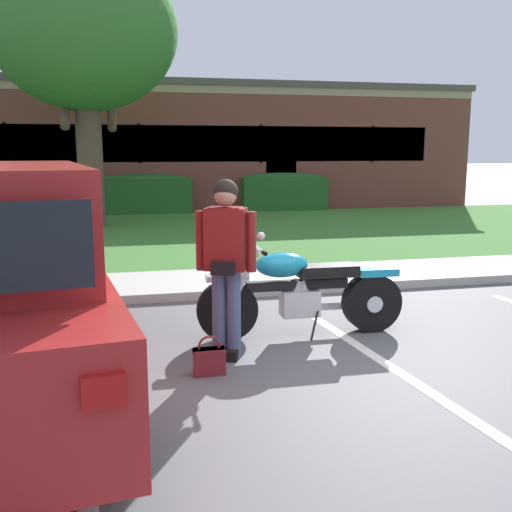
{
  "coord_description": "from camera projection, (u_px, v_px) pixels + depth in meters",
  "views": [
    {
      "loc": [
        -2.07,
        -4.54,
        1.97
      ],
      "look_at": [
        -0.64,
        1.54,
        0.85
      ],
      "focal_mm": 41.73,
      "sensor_mm": 36.0,
      "label": 1
    }
  ],
  "objects": [
    {
      "name": "motorcycle",
      "position": [
        309.0,
        290.0,
        6.33
      ],
      "size": [
        2.24,
        0.82,
        1.26
      ],
      "color": "black",
      "rests_on": "ground"
    },
    {
      "name": "concrete_walk",
      "position": [
        260.0,
        279.0,
        9.0
      ],
      "size": [
        60.0,
        1.5,
        0.08
      ],
      "primitive_type": "cube",
      "color": "#B7B2A8",
      "rests_on": "ground"
    },
    {
      "name": "stall_stripe_0",
      "position": [
        78.0,
        396.0,
        4.81
      ],
      "size": [
        0.52,
        4.39,
        0.01
      ],
      "primitive_type": "cube",
      "rotation": [
        0.0,
        0.0,
        0.09
      ],
      "color": "silver",
      "rests_on": "ground"
    },
    {
      "name": "rider_person",
      "position": [
        226.0,
        256.0,
        5.55
      ],
      "size": [
        0.54,
        0.38,
        1.7
      ],
      "color": "black",
      "rests_on": "ground"
    },
    {
      "name": "brick_building",
      "position": [
        134.0,
        147.0,
        23.3
      ],
      "size": [
        22.3,
        11.63,
        4.08
      ],
      "color": "brown",
      "rests_on": "ground"
    },
    {
      "name": "shade_tree",
      "position": [
        84.0,
        32.0,
        14.1
      ],
      "size": [
        4.46,
        4.46,
        6.66
      ],
      "color": "brown",
      "rests_on": "ground"
    },
    {
      "name": "hedge_center_left",
      "position": [
        144.0,
        193.0,
        18.01
      ],
      "size": [
        2.82,
        0.9,
        1.24
      ],
      "color": "#235623",
      "rests_on": "ground"
    },
    {
      "name": "handbag",
      "position": [
        209.0,
        359.0,
        5.26
      ],
      "size": [
        0.28,
        0.13,
        0.36
      ],
      "color": "maroon",
      "rests_on": "ground"
    },
    {
      "name": "curb_strip",
      "position": [
        275.0,
        290.0,
        8.18
      ],
      "size": [
        60.0,
        0.2,
        0.12
      ],
      "primitive_type": "cube",
      "color": "#B7B2A8",
      "rests_on": "ground"
    },
    {
      "name": "ground_plane",
      "position": [
        369.0,
        380.0,
        5.16
      ],
      "size": [
        140.0,
        140.0,
        0.0
      ],
      "primitive_type": "plane",
      "color": "#565659"
    },
    {
      "name": "grass_lawn",
      "position": [
        208.0,
        233.0,
        14.0
      ],
      "size": [
        60.0,
        8.94,
        0.06
      ],
      "primitive_type": "cube",
      "color": "#3D752D",
      "rests_on": "ground"
    },
    {
      "name": "stall_stripe_1",
      "position": [
        393.0,
        368.0,
        5.43
      ],
      "size": [
        0.52,
        4.39,
        0.01
      ],
      "primitive_type": "cube",
      "rotation": [
        0.0,
        0.0,
        0.09
      ],
      "color": "silver",
      "rests_on": "ground"
    },
    {
      "name": "hedge_center_right",
      "position": [
        283.0,
        191.0,
        18.99
      ],
      "size": [
        2.74,
        0.9,
        1.24
      ],
      "color": "#235623",
      "rests_on": "ground"
    }
  ]
}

